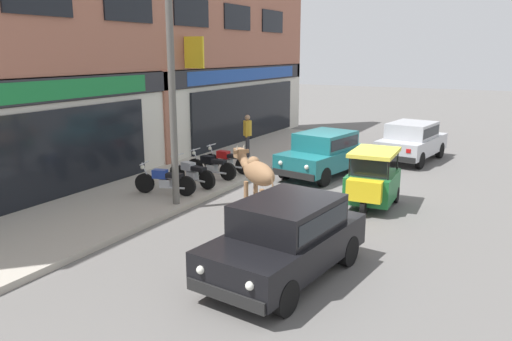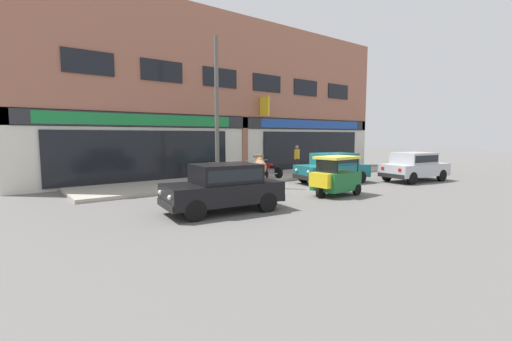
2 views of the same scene
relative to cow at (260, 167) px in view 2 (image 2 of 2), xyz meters
name	(u,v)px [view 2 (image 2 of 2)]	position (x,y,z in m)	size (l,w,h in m)	color
ground_plane	(317,187)	(2.85, -0.57, -1.01)	(90.00, 90.00, 0.00)	#605E5B
sidewalk	(263,177)	(2.85, 3.37, -0.93)	(19.00, 3.48, 0.14)	#A8A093
shop_building	(242,101)	(2.85, 5.37, 3.29)	(23.00, 1.40, 9.02)	#9E604C
cow	(260,167)	(0.00, 0.00, 0.00)	(1.41, 1.88, 1.61)	#936B47
car_0	(333,166)	(4.36, -0.18, -0.19)	(3.79, 2.19, 1.46)	black
car_1	(224,185)	(-3.20, -2.34, -0.19)	(3.74, 2.00, 1.46)	black
car_2	(414,165)	(8.14, -2.25, -0.19)	(3.76, 2.07, 1.46)	black
auto_rickshaw	(335,179)	(1.68, -2.54, -0.35)	(2.02, 1.25, 1.52)	black
motorcycle_0	(219,173)	(-0.33, 2.73, -0.48)	(0.66, 1.78, 0.88)	black
motorcycle_1	(240,172)	(0.77, 2.61, -0.48)	(0.60, 1.80, 0.88)	black
motorcycle_2	(257,171)	(1.83, 2.62, -0.48)	(0.52, 1.81, 0.88)	black
motorcycle_3	(271,170)	(2.73, 2.60, -0.48)	(0.52, 1.81, 0.88)	black
pedestrian	(297,156)	(5.19, 3.20, 0.12)	(0.48, 0.32, 1.60)	#2D2D33
utility_pole	(217,112)	(-0.89, 1.93, 2.34)	(0.18, 0.18, 6.41)	#595651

